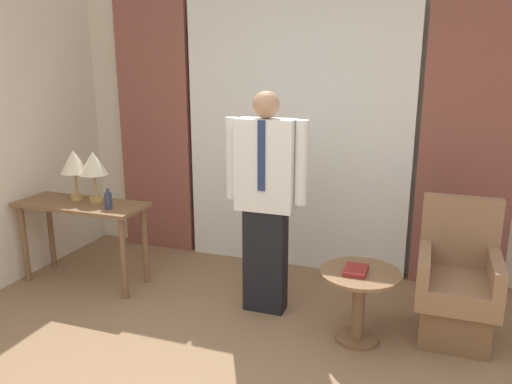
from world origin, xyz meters
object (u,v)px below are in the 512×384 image
desk (82,217)px  person (266,196)px  side_table (359,294)px  bottle_near_edge (108,200)px  armchair (456,289)px  book (356,270)px  table_lamp_right (93,165)px  table_lamp_left (74,163)px

desk → person: 1.70m
side_table → bottle_near_edge: bearing=177.1°
person → armchair: 1.52m
side_table → book: size_ratio=2.64×
table_lamp_right → side_table: (2.33, -0.26, -0.71)m
desk → armchair: (3.07, 0.13, -0.25)m
table_lamp_left → person: (1.77, -0.03, -0.13)m
book → desk: bearing=175.4°
table_lamp_right → person: person is taller
table_lamp_left → table_lamp_right: (0.20, 0.00, 0.00)m
table_lamp_left → person: person is taller
desk → table_lamp_left: 0.48m
table_lamp_right → book: (2.30, -0.27, -0.53)m
table_lamp_left → side_table: size_ratio=0.80×
table_lamp_left → book: bearing=-6.2°
book → table_lamp_left: bearing=173.8°
side_table → person: bearing=163.5°
table_lamp_right → desk: bearing=-140.7°
desk → bottle_near_edge: bearing=-11.6°
person → side_table: size_ratio=3.09×
table_lamp_left → side_table: table_lamp_left is taller
table_lamp_right → armchair: 3.05m
bottle_near_edge → armchair: (2.73, 0.20, -0.45)m
bottle_near_edge → armchair: bearing=4.3°
table_lamp_left → book: size_ratio=2.10×
desk → book: size_ratio=5.44×
desk → table_lamp_left: (-0.10, 0.08, 0.46)m
desk → book: 2.41m
person → desk: bearing=-178.2°
armchair → table_lamp_left: bearing=-179.1°
table_lamp_right → person: size_ratio=0.26×
person → table_lamp_right: bearing=178.9°
table_lamp_right → book: size_ratio=2.10×
bottle_near_edge → armchair: armchair is taller
bottle_near_edge → book: (2.07, -0.12, -0.27)m
table_lamp_right → table_lamp_left: bearing=180.0°
desk → table_lamp_right: (0.10, 0.08, 0.46)m
bottle_near_edge → person: (1.33, 0.12, 0.13)m
bottle_near_edge → table_lamp_right: bearing=147.4°
armchair → side_table: size_ratio=1.76×
person → book: person is taller
person → side_table: bearing=-16.5°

